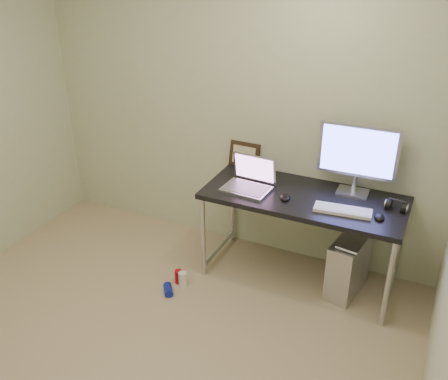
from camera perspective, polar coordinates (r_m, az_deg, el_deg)
floor at (r=3.46m, az=-11.47°, el=-19.49°), size 3.50×3.50×0.00m
wall_back at (r=4.10m, az=1.30°, el=9.50°), size 3.50×0.02×2.50m
desk at (r=3.82m, az=9.05°, el=-1.73°), size 1.50×0.66×0.75m
tower_computer at (r=3.98m, az=14.03°, el=-8.34°), size 0.27×0.47×0.49m
cable_a at (r=4.13m, az=14.45°, el=-4.22°), size 0.01×0.16×0.69m
cable_b at (r=4.12m, az=15.58°, el=-4.84°), size 0.02×0.11×0.71m
can_red at (r=4.06m, az=-5.21°, el=-9.82°), size 0.07×0.07×0.11m
can_white at (r=4.03m, az=-4.74°, el=-10.11°), size 0.07×0.07×0.12m
can_blue at (r=3.98m, az=-6.40°, el=-11.25°), size 0.13×0.14×0.07m
laptop at (r=3.84m, az=2.93°, el=1.05°), size 0.37×0.31×0.25m
monitor at (r=3.77m, az=15.05°, el=3.99°), size 0.58×0.17×0.54m
keyboard at (r=3.61m, az=13.42°, el=-2.27°), size 0.41×0.17×0.02m
mouse_right at (r=3.59m, az=17.34°, el=-2.85°), size 0.10×0.12×0.04m
mouse_left at (r=3.71m, az=7.00°, el=-0.72°), size 0.11×0.14×0.04m
headphones at (r=3.74m, az=19.11°, el=-1.78°), size 0.15×0.09×0.10m
picture_frame at (r=4.18m, az=2.35°, el=4.07°), size 0.27×0.08×0.21m
webcam at (r=4.07m, az=4.72°, el=3.04°), size 0.05×0.04×0.12m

